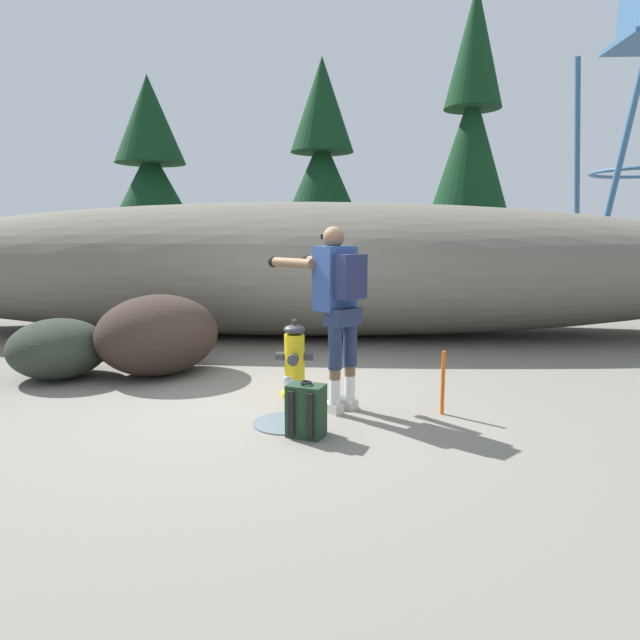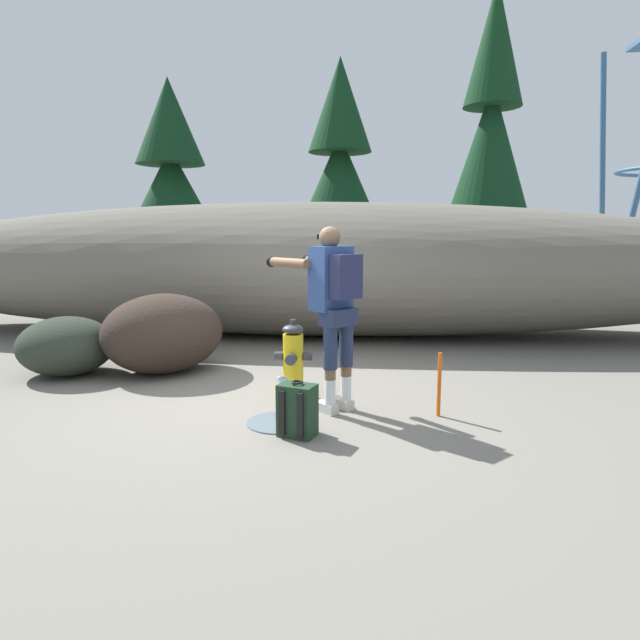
{
  "view_description": "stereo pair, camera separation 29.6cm",
  "coord_description": "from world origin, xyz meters",
  "px_view_note": "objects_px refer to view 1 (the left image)",
  "views": [
    {
      "loc": [
        0.79,
        -5.4,
        1.68
      ],
      "look_at": [
        0.52,
        0.45,
        0.75
      ],
      "focal_mm": 31.08,
      "sensor_mm": 36.0,
      "label": 1
    },
    {
      "loc": [
        1.09,
        -5.38,
        1.68
      ],
      "look_at": [
        0.52,
        0.45,
        0.75
      ],
      "focal_mm": 31.08,
      "sensor_mm": 36.0,
      "label": 2
    }
  ],
  "objects_px": {
    "fire_hydrant": "(294,361)",
    "spare_backpack": "(306,411)",
    "utility_worker": "(336,295)",
    "survey_stake": "(443,383)",
    "boulder_large": "(158,335)",
    "boulder_mid": "(58,349)"
  },
  "relations": [
    {
      "from": "utility_worker",
      "to": "spare_backpack",
      "type": "bearing_deg",
      "value": 116.88
    },
    {
      "from": "boulder_mid",
      "to": "utility_worker",
      "type": "bearing_deg",
      "value": -17.16
    },
    {
      "from": "spare_backpack",
      "to": "boulder_large",
      "type": "distance_m",
      "value": 2.73
    },
    {
      "from": "utility_worker",
      "to": "boulder_large",
      "type": "height_order",
      "value": "utility_worker"
    },
    {
      "from": "survey_stake",
      "to": "utility_worker",
      "type": "bearing_deg",
      "value": 174.06
    },
    {
      "from": "boulder_mid",
      "to": "fire_hydrant",
      "type": "bearing_deg",
      "value": -11.7
    },
    {
      "from": "spare_backpack",
      "to": "boulder_large",
      "type": "bearing_deg",
      "value": 62.8
    },
    {
      "from": "spare_backpack",
      "to": "utility_worker",
      "type": "bearing_deg",
      "value": 0.87
    },
    {
      "from": "utility_worker",
      "to": "fire_hydrant",
      "type": "bearing_deg",
      "value": 0.31
    },
    {
      "from": "spare_backpack",
      "to": "boulder_mid",
      "type": "xyz_separation_m",
      "value": [
        -3.01,
        1.72,
        0.13
      ]
    },
    {
      "from": "spare_backpack",
      "to": "survey_stake",
      "type": "distance_m",
      "value": 1.38
    },
    {
      "from": "utility_worker",
      "to": "boulder_mid",
      "type": "distance_m",
      "value": 3.47
    },
    {
      "from": "fire_hydrant",
      "to": "spare_backpack",
      "type": "distance_m",
      "value": 1.17
    },
    {
      "from": "fire_hydrant",
      "to": "spare_backpack",
      "type": "height_order",
      "value": "fire_hydrant"
    },
    {
      "from": "fire_hydrant",
      "to": "boulder_large",
      "type": "distance_m",
      "value": 1.88
    },
    {
      "from": "utility_worker",
      "to": "spare_backpack",
      "type": "height_order",
      "value": "utility_worker"
    },
    {
      "from": "spare_backpack",
      "to": "survey_stake",
      "type": "height_order",
      "value": "survey_stake"
    },
    {
      "from": "fire_hydrant",
      "to": "spare_backpack",
      "type": "bearing_deg",
      "value": -79.85
    },
    {
      "from": "survey_stake",
      "to": "fire_hydrant",
      "type": "bearing_deg",
      "value": 159.92
    },
    {
      "from": "fire_hydrant",
      "to": "boulder_large",
      "type": "bearing_deg",
      "value": 154.75
    },
    {
      "from": "utility_worker",
      "to": "boulder_mid",
      "type": "relative_size",
      "value": 1.57
    },
    {
      "from": "spare_backpack",
      "to": "boulder_large",
      "type": "height_order",
      "value": "boulder_large"
    }
  ]
}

